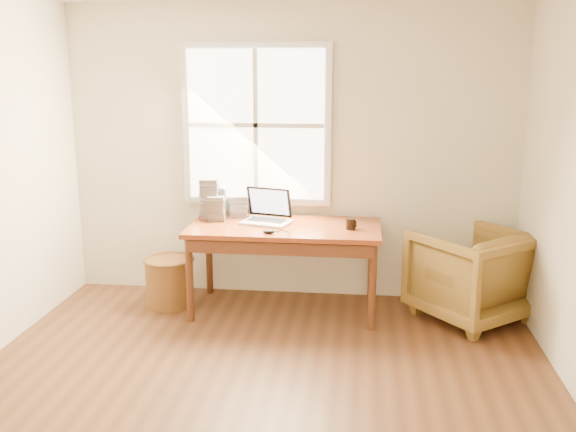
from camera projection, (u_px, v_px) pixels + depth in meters
name	position (u px, v px, depth m)	size (l,w,h in m)	color
room_shell	(246.00, 198.00, 3.67)	(4.04, 4.54, 2.64)	brown
desk	(285.00, 228.00, 5.38)	(1.60, 0.80, 0.04)	brown
armchair	(471.00, 275.00, 5.28)	(0.81, 0.84, 0.76)	olive
wicker_stool	(170.00, 282.00, 5.61)	(0.42, 0.42, 0.42)	brown
laptop	(266.00, 208.00, 5.41)	(0.36, 0.37, 0.27)	silver
mouse	(269.00, 232.00, 5.11)	(0.10, 0.06, 0.03)	black
coffee_mug	(351.00, 224.00, 5.25)	(0.08, 0.08, 0.09)	black
cd_stack_a	(218.00, 201.00, 5.70)	(0.13, 0.12, 0.26)	#ADB1B8
cd_stack_b	(217.00, 209.00, 5.53)	(0.14, 0.12, 0.21)	#2A2A2F
cd_stack_c	(209.00, 199.00, 5.61)	(0.15, 0.14, 0.35)	#9697A2
cd_stack_d	(238.00, 206.00, 5.68)	(0.15, 0.13, 0.19)	#ACB2B8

